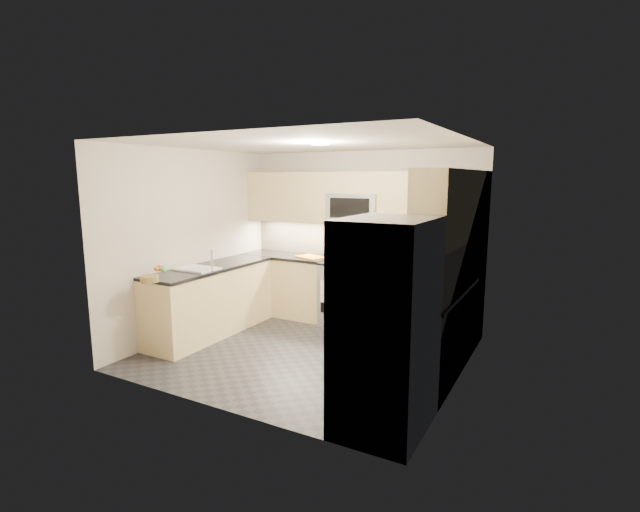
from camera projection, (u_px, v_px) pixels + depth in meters
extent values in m
cube|color=#222327|center=(306.00, 352.00, 5.68)|extent=(3.60, 3.20, 0.00)
cube|color=beige|center=(305.00, 144.00, 5.26)|extent=(3.60, 3.20, 0.02)
cube|color=#BEB4A5|center=(360.00, 237.00, 6.86)|extent=(3.60, 0.02, 2.50)
cube|color=#BEB4A5|center=(214.00, 277.00, 4.09)|extent=(3.60, 0.02, 2.50)
cube|color=#BEB4A5|center=(192.00, 242.00, 6.33)|extent=(0.02, 3.20, 2.50)
cube|color=#BEB4A5|center=(461.00, 266.00, 4.62)|extent=(0.02, 3.20, 2.50)
cube|color=#DCC285|center=(288.00, 286.00, 7.25)|extent=(1.42, 0.60, 0.90)
cube|color=#DCC285|center=(425.00, 303.00, 6.22)|extent=(1.42, 0.60, 0.90)
cube|color=#DCC285|center=(432.00, 333.00, 5.03)|extent=(0.60, 1.70, 0.90)
cube|color=#DCC285|center=(211.00, 301.00, 6.32)|extent=(0.60, 2.00, 0.90)
cube|color=black|center=(288.00, 256.00, 7.17)|extent=(1.42, 0.63, 0.04)
cube|color=black|center=(426.00, 269.00, 6.14)|extent=(1.42, 0.63, 0.04)
cube|color=black|center=(434.00, 291.00, 4.95)|extent=(0.63, 1.70, 0.04)
cube|color=black|center=(210.00, 268.00, 6.24)|extent=(0.63, 2.00, 0.04)
cube|color=#DCC285|center=(356.00, 198.00, 6.61)|extent=(3.60, 0.35, 0.75)
cube|color=#DCC285|center=(453.00, 206.00, 4.85)|extent=(0.35, 1.95, 0.75)
cube|color=#C2B08C|center=(360.00, 241.00, 6.86)|extent=(3.60, 0.01, 0.51)
cube|color=#C2B08C|center=(469.00, 264.00, 5.02)|extent=(0.01, 2.30, 0.51)
cube|color=#93969A|center=(351.00, 294.00, 6.71)|extent=(0.76, 0.65, 0.91)
cube|color=black|center=(351.00, 263.00, 6.63)|extent=(0.76, 0.65, 0.03)
cube|color=black|center=(341.00, 299.00, 6.42)|extent=(0.62, 0.02, 0.45)
cylinder|color=#B2B5BA|center=(340.00, 281.00, 6.36)|extent=(0.60, 0.02, 0.02)
cube|color=#9C9FA4|center=(355.00, 207.00, 6.61)|extent=(0.76, 0.40, 0.40)
cube|color=black|center=(349.00, 208.00, 6.43)|extent=(0.60, 0.01, 0.28)
cube|color=gray|center=(386.00, 326.00, 3.85)|extent=(0.70, 0.90, 1.80)
cylinder|color=#B2B5BA|center=(337.00, 319.00, 3.86)|extent=(0.02, 0.02, 1.20)
cylinder|color=#B2B5BA|center=(355.00, 309.00, 4.17)|extent=(0.02, 0.02, 1.20)
cube|color=white|center=(197.00, 274.00, 6.03)|extent=(0.52, 0.38, 0.16)
cylinder|color=silver|center=(212.00, 261.00, 5.87)|extent=(0.03, 0.03, 0.28)
cylinder|color=#5CB04B|center=(460.00, 265.00, 5.92)|extent=(0.37, 0.37, 0.16)
cube|color=orange|center=(311.00, 257.00, 6.94)|extent=(0.52, 0.44, 0.01)
cylinder|color=olive|center=(150.00, 279.00, 5.29)|extent=(0.25, 0.25, 0.08)
sphere|color=red|center=(159.00, 268.00, 5.52)|extent=(0.07, 0.07, 0.07)
sphere|color=#58B64E|center=(164.00, 269.00, 5.44)|extent=(0.08, 0.08, 0.08)
cube|color=white|center=(326.00, 291.00, 6.47)|extent=(0.17, 0.05, 0.32)
sphere|color=orange|center=(156.00, 269.00, 5.47)|extent=(0.06, 0.06, 0.06)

